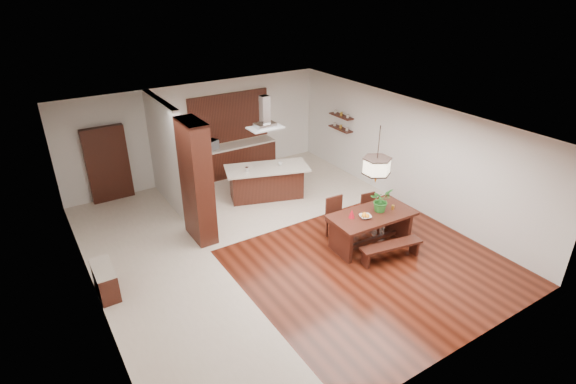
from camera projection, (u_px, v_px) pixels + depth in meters
room_shell at (276, 162)px, 9.68m from camera, size 9.00×9.04×2.92m
tile_hallway at (164, 281)px, 9.27m from camera, size 2.50×9.00×0.01m
tile_kitchen at (270, 191)px, 13.09m from camera, size 5.50×4.00×0.01m
soffit_band at (276, 125)px, 9.32m from camera, size 8.00×9.00×0.02m
partition_pier at (197, 182)px, 10.19m from camera, size 0.45×1.00×2.90m
partition_stub at (166, 154)px, 11.78m from camera, size 0.18×2.40×2.90m
hallway_console at (105, 281)px, 8.77m from camera, size 0.37×0.88×0.63m
hallway_doorway at (108, 164)px, 12.16m from camera, size 1.10×0.20×2.10m
rear_counter at (235, 159)px, 14.05m from camera, size 2.60×0.62×0.95m
kitchen_window at (229, 117)px, 13.68m from camera, size 2.60×0.08×1.50m
shelf_lower at (341, 129)px, 13.81m from camera, size 0.26×0.90×0.04m
shelf_upper at (341, 116)px, 13.63m from camera, size 0.26×0.90×0.04m
dining_table at (371, 222)px, 10.25m from camera, size 2.01×1.07×0.82m
dining_bench at (391, 252)px, 9.88m from camera, size 1.48×0.57×0.41m
dining_chair_left at (338, 219)px, 10.54m from camera, size 0.49×0.49×1.03m
dining_chair_right at (371, 212)px, 11.01m from camera, size 0.45×0.45×0.89m
pendant_lantern at (378, 155)px, 9.53m from camera, size 0.64×0.64×1.31m
foliage_plant at (381, 200)px, 10.17m from camera, size 0.58×0.54×0.54m
fruit_bowl at (365, 217)px, 9.97m from camera, size 0.33×0.33×0.06m
napkin_cone at (352, 213)px, 9.95m from camera, size 0.16×0.16×0.21m
gold_ornament at (393, 207)px, 10.33m from camera, size 0.08×0.08×0.10m
kitchen_island at (266, 182)px, 12.51m from camera, size 2.46×1.65×0.94m
range_hood at (265, 112)px, 11.63m from camera, size 0.90×0.55×0.87m
island_cup at (280, 164)px, 12.38m from camera, size 0.14×0.14×0.09m
microwave at (209, 145)px, 13.37m from camera, size 0.61×0.53×0.28m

